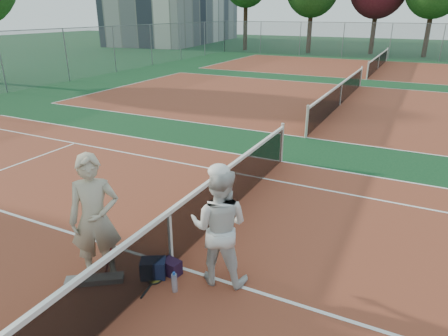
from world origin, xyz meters
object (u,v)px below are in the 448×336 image
at_px(racket_black_held, 222,257).
at_px(water_bottle, 174,283).
at_px(player_b, 219,227).
at_px(racket_spare, 155,279).
at_px(net_main, 170,238).
at_px(sports_bag_purple, 171,267).
at_px(player_a, 95,220).
at_px(sports_bag_navy, 153,268).
at_px(racket_red, 111,260).

relative_size(racket_black_held, water_bottle, 1.89).
height_order(player_b, water_bottle, player_b).
bearing_deg(racket_spare, net_main, -11.32).
height_order(racket_spare, sports_bag_purple, sports_bag_purple).
bearing_deg(sports_bag_purple, racket_spare, -120.75).
relative_size(player_a, water_bottle, 6.84).
xyz_separation_m(net_main, player_a, (-0.81, -0.75, 0.52)).
relative_size(player_a, racket_spare, 3.42).
height_order(player_b, racket_black_held, player_b).
relative_size(sports_bag_navy, water_bottle, 1.28).
distance_m(net_main, sports_bag_navy, 0.53).
bearing_deg(player_a, water_bottle, -24.89).
relative_size(racket_black_held, sports_bag_purple, 1.87).
bearing_deg(sports_bag_purple, water_bottle, -50.21).
bearing_deg(racket_black_held, net_main, -28.16).
bearing_deg(net_main, water_bottle, -52.59).
xyz_separation_m(net_main, sports_bag_navy, (-0.09, -0.38, -0.36)).
bearing_deg(player_a, player_b, -9.71).
relative_size(player_a, racket_red, 3.51).
bearing_deg(net_main, sports_bag_purple, -57.04).
xyz_separation_m(sports_bag_navy, water_bottle, (0.50, -0.15, -0.00)).
height_order(player_a, sports_bag_navy, player_a).
xyz_separation_m(net_main, sports_bag_purple, (0.13, -0.20, -0.39)).
height_order(net_main, sports_bag_purple, net_main).
height_order(racket_red, water_bottle, racket_red).
height_order(net_main, player_b, player_b).
bearing_deg(sports_bag_purple, sports_bag_navy, -139.62).
height_order(player_b, racket_red, player_b).
bearing_deg(water_bottle, sports_bag_navy, 162.73).
xyz_separation_m(player_a, sports_bag_navy, (0.72, 0.37, -0.87)).
distance_m(player_b, water_bottle, 1.07).
bearing_deg(water_bottle, racket_red, -173.62).
xyz_separation_m(racket_red, sports_bag_purple, (0.80, 0.46, -0.17)).
bearing_deg(sports_bag_navy, water_bottle, -17.27).
distance_m(player_b, racket_spare, 1.36).
xyz_separation_m(racket_red, sports_bag_navy, (0.58, 0.28, -0.14)).
height_order(player_b, sports_bag_navy, player_b).
distance_m(player_b, racket_red, 1.81).
distance_m(sports_bag_navy, water_bottle, 0.52).
distance_m(racket_black_held, sports_bag_purple, 0.82).
xyz_separation_m(player_a, player_b, (1.68, 0.79, -0.10)).
relative_size(racket_spare, sports_bag_purple, 1.98).
xyz_separation_m(player_a, racket_spare, (0.79, 0.31, -1.01)).
xyz_separation_m(net_main, racket_red, (-0.67, -0.66, -0.22)).
relative_size(player_a, sports_bag_purple, 6.77).
height_order(player_a, racket_spare, player_a).
bearing_deg(net_main, sports_bag_navy, -102.94).
bearing_deg(racket_spare, racket_red, 99.03).
bearing_deg(racket_black_held, player_b, 63.21).
relative_size(racket_red, sports_bag_navy, 1.52).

